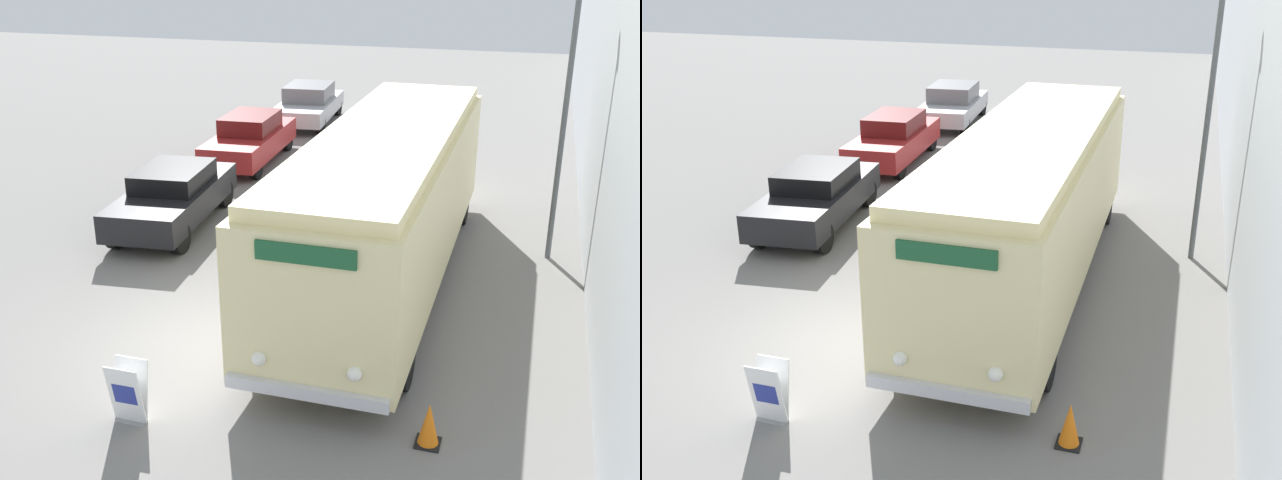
% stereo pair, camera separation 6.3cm
% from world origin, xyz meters
% --- Properties ---
extents(ground_plane, '(80.00, 80.00, 0.00)m').
position_xyz_m(ground_plane, '(0.00, 0.00, 0.00)').
color(ground_plane, slate).
extents(building_wall_right, '(0.30, 60.00, 8.21)m').
position_xyz_m(building_wall_right, '(6.77, 10.00, 4.11)').
color(building_wall_right, '#9EA3A8').
rests_on(building_wall_right, ground_plane).
extents(vintage_bus, '(2.62, 10.79, 3.23)m').
position_xyz_m(vintage_bus, '(2.57, 3.58, 1.82)').
color(vintage_bus, black).
rests_on(vintage_bus, ground_plane).
extents(sign_board, '(0.53, 0.37, 0.99)m').
position_xyz_m(sign_board, '(0.02, -2.40, 0.48)').
color(sign_board, gray).
rests_on(sign_board, ground_plane).
extents(streetlamp, '(0.36, 0.36, 6.22)m').
position_xyz_m(streetlamp, '(5.87, 5.84, 4.05)').
color(streetlamp, '#595E60').
rests_on(streetlamp, ground_plane).
extents(parked_car_near, '(2.29, 4.86, 1.49)m').
position_xyz_m(parked_car_near, '(-3.15, 5.26, 0.78)').
color(parked_car_near, black).
rests_on(parked_car_near, ground_plane).
extents(parked_car_mid, '(2.01, 4.88, 1.54)m').
position_xyz_m(parked_car_mid, '(-3.47, 11.21, 0.78)').
color(parked_car_mid, black).
rests_on(parked_car_mid, ground_plane).
extents(parked_car_far, '(2.32, 4.92, 1.50)m').
position_xyz_m(parked_car_far, '(-3.36, 17.06, 0.76)').
color(parked_car_far, black).
rests_on(parked_car_far, ground_plane).
extents(traffic_cone, '(0.36, 0.36, 0.67)m').
position_xyz_m(traffic_cone, '(4.35, -1.68, 0.33)').
color(traffic_cone, black).
rests_on(traffic_cone, ground_plane).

